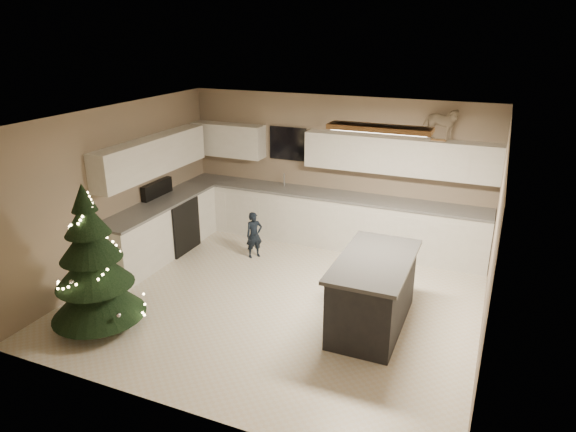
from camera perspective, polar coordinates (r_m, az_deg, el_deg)
The scene contains 8 objects.
ground_plane at distance 7.52m, azimuth -1.05°, elevation -9.11°, with size 5.50×5.50×0.00m, color beige.
room_shell at distance 6.82m, azimuth -0.96°, elevation 3.76°, with size 5.52×5.02×2.61m.
cabinetry at distance 8.92m, azimuth -2.14°, elevation 1.10°, with size 5.50×3.20×2.00m.
island at distance 6.77m, azimuth 9.42°, elevation -8.33°, with size 0.90×1.70×0.95m.
bar_stool at distance 7.21m, azimuth 6.55°, elevation -6.19°, with size 0.34×0.34×0.66m.
christmas_tree at distance 6.95m, azimuth -20.78°, elevation -5.71°, with size 1.22×1.18×1.95m.
toddler at distance 8.65m, azimuth -3.78°, elevation -2.12°, with size 0.29×0.19×0.80m, color black.
rocking_horse at distance 8.47m, azimuth 16.56°, elevation 9.84°, with size 0.64×0.39×0.53m.
Camera 1 is at (2.67, -5.98, 3.70)m, focal length 32.00 mm.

